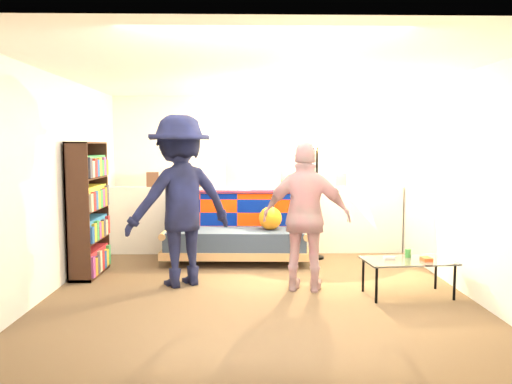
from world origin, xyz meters
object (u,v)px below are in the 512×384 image
at_px(floor_lamp, 317,176).
at_px(person_left, 180,201).
at_px(coffee_table, 408,262).
at_px(futon_sofa, 238,232).
at_px(person_right, 306,217).
at_px(bookshelf, 88,213).

relative_size(floor_lamp, person_left, 0.85).
bearing_deg(coffee_table, floor_lamp, 111.79).
distance_m(futon_sofa, person_right, 1.71).
relative_size(futon_sofa, floor_lamp, 1.22).
xyz_separation_m(person_left, person_right, (1.42, -0.27, -0.15)).
xyz_separation_m(futon_sofa, coffee_table, (1.85, -1.69, -0.03)).
distance_m(futon_sofa, coffee_table, 2.51).
bearing_deg(floor_lamp, person_left, -143.09).
bearing_deg(floor_lamp, futon_sofa, -172.99).
xyz_separation_m(coffee_table, floor_lamp, (-0.73, 1.83, 0.81)).
distance_m(futon_sofa, person_left, 1.47).
distance_m(coffee_table, person_right, 1.19).
relative_size(bookshelf, coffee_table, 1.68).
xyz_separation_m(futon_sofa, person_right, (0.78, -1.46, 0.43)).
distance_m(bookshelf, coffee_table, 3.85).
height_order(coffee_table, person_right, person_right).
relative_size(bookshelf, person_right, 1.00).
height_order(bookshelf, coffee_table, bookshelf).
height_order(futon_sofa, person_left, person_left).
bearing_deg(futon_sofa, coffee_table, -42.35).
relative_size(floor_lamp, person_right, 1.01).
height_order(person_left, person_right, person_left).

